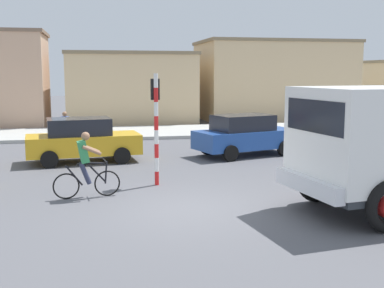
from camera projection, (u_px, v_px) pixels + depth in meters
ground_plane at (192, 209)px, 11.61m from camera, size 120.00×120.00×0.00m
sidewalk_far at (136, 132)px, 25.93m from camera, size 80.00×5.00×0.16m
cyclist at (86, 165)px, 12.60m from camera, size 1.72×0.53×1.72m
traffic_light_pole at (156, 113)px, 13.93m from camera, size 0.24×0.43×3.20m
car_red_near at (245, 135)px, 19.09m from camera, size 4.32×2.76×1.60m
car_white_mid at (83, 140)px, 17.68m from camera, size 4.16×2.20×1.60m
pedestrian_near_kerb at (65, 130)px, 20.41m from camera, size 0.34×0.22×1.62m
building_mid_block at (129, 87)px, 32.27m from camera, size 8.06×7.47×4.49m
building_corner_right at (273, 80)px, 34.28m from camera, size 10.28×6.34×5.39m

